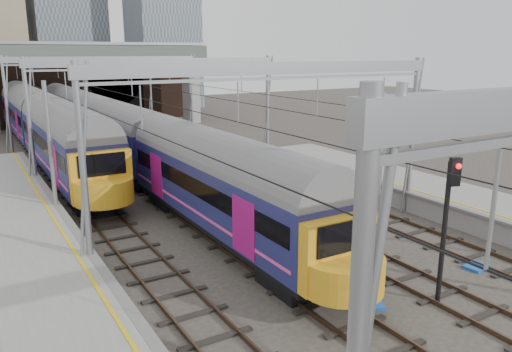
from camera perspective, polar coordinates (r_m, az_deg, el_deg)
ground at (r=17.27m, az=17.80°, el=-15.33°), size 160.00×160.00×0.00m
tracks at (r=28.50m, az=-5.24°, el=-2.85°), size 14.40×80.00×0.22m
overhead_line at (r=33.30m, az=-10.44°, el=10.88°), size 16.80×80.00×8.00m
retaining_wall at (r=63.08m, az=-19.09°, el=9.71°), size 28.00×2.75×9.00m
overbridge at (r=56.87m, az=-19.44°, el=12.26°), size 28.00×3.00×9.25m
train_main at (r=45.26m, az=-18.33°, el=6.03°), size 2.85×65.81×4.88m
train_second at (r=42.94m, az=-23.06°, el=5.44°), size 3.11×35.99×5.25m
signal_near_centre at (r=17.31m, az=21.04°, el=-4.07°), size 0.40×0.47×5.06m
equip_cover_a at (r=17.60m, az=13.07°, el=-14.23°), size 0.97×0.85×0.09m
equip_cover_b at (r=23.55m, az=0.94°, el=-6.38°), size 1.12×0.97×0.11m
equip_cover_c at (r=21.74m, az=23.89°, el=-9.44°), size 1.05×0.80×0.11m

